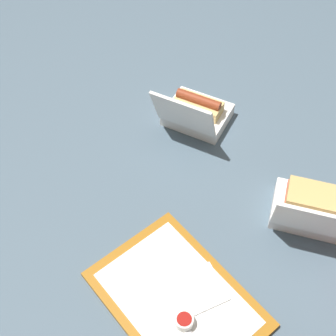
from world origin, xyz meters
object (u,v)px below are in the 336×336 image
food_tray (177,299)px  ketchup_cup (184,321)px  clamshell_hotdog_corner (196,112)px  clamshell_sandwich_center (309,208)px

food_tray → ketchup_cup: size_ratio=9.75×
clamshell_hotdog_corner → clamshell_sandwich_center: (-0.42, 0.05, 0.00)m
clamshell_sandwich_center → clamshell_hotdog_corner: bearing=-6.2°
ketchup_cup → clamshell_hotdog_corner: size_ratio=0.16×
ketchup_cup → clamshell_hotdog_corner: 0.61m
ketchup_cup → clamshell_sandwich_center: size_ratio=0.17×
food_tray → clamshell_sandwich_center: bearing=-100.7°
food_tray → clamshell_hotdog_corner: (0.35, -0.43, 0.03)m
food_tray → clamshell_sandwich_center: clamshell_sandwich_center is taller
clamshell_hotdog_corner → food_tray: bearing=129.2°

